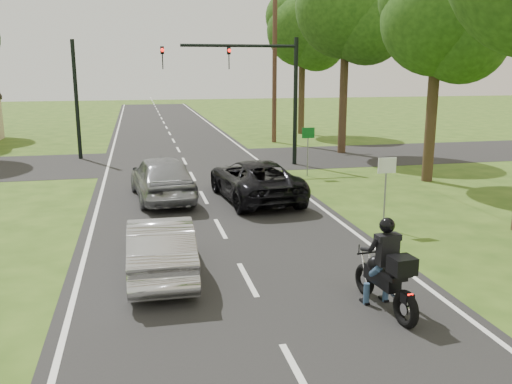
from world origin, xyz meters
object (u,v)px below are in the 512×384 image
silver_suv (162,177)px  traffic_signal (257,78)px  silver_sedan (161,246)px  motorcycle_rider (387,275)px  sign_green (308,140)px  dark_suv (255,180)px  sign_white (386,176)px  utility_pole_far (275,60)px

silver_suv → traffic_signal: bearing=-134.6°
traffic_signal → silver_sedan: bearing=-111.4°
motorcycle_rider → silver_suv: bearing=104.5°
motorcycle_rider → sign_green: bearing=72.9°
dark_suv → sign_white: size_ratio=2.44×
dark_suv → silver_suv: bearing=-17.5°
motorcycle_rider → traffic_signal: (1.02, 16.12, 3.39)m
motorcycle_rider → silver_suv: 10.85m
traffic_signal → utility_pole_far: (2.86, 8.00, 0.95)m
silver_sedan → utility_pole_far: (8.06, 21.27, 4.40)m
sign_white → dark_suv: bearing=124.0°
traffic_signal → sign_green: 4.24m
dark_suv → silver_sedan: bearing=56.1°
silver_suv → traffic_signal: 8.34m
motorcycle_rider → silver_sedan: 5.06m
utility_pole_far → sign_green: size_ratio=4.71×
sign_white → sign_green: (0.20, 8.00, 0.00)m
silver_sedan → utility_pole_far: 23.17m
silver_sedan → sign_green: sign_green is taller
dark_suv → sign_green: 4.88m
traffic_signal → sign_green: bearing=-62.6°
silver_sedan → sign_green: size_ratio=1.92×
motorcycle_rider → dark_suv: 9.47m
motorcycle_rider → utility_pole_far: utility_pole_far is taller
silver_sedan → motorcycle_rider: bearing=146.3°
utility_pole_far → dark_suv: bearing=-106.8°
silver_suv → silver_sedan: bearing=81.3°
motorcycle_rider → sign_white: (2.38, 5.10, 0.85)m
silver_suv → traffic_signal: traffic_signal is taller
silver_sedan → sign_green: (6.76, 10.25, 0.92)m
utility_pole_far → sign_green: 11.63m
motorcycle_rider → sign_green: (2.58, 13.10, 0.85)m
motorcycle_rider → utility_pole_far: 24.81m
silver_sedan → sign_green: 12.31m
dark_suv → utility_pole_far: utility_pole_far is taller
dark_suv → silver_suv: 3.31m
sign_green → sign_white: bearing=-91.4°
silver_sedan → utility_pole_far: utility_pole_far is taller
dark_suv → silver_sedan: (-3.63, -6.60, -0.05)m
utility_pole_far → sign_white: 19.39m
traffic_signal → sign_white: (1.36, -11.02, -2.54)m
traffic_signal → sign_white: bearing=-83.0°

